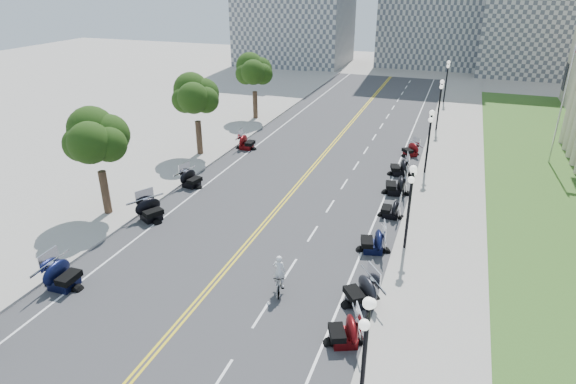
% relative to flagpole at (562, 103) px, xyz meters
% --- Properties ---
extents(ground, '(160.00, 160.00, 0.00)m').
position_rel_flagpole_xyz_m(ground, '(-18.00, -22.00, -5.00)').
color(ground, gray).
extents(road, '(16.00, 90.00, 0.01)m').
position_rel_flagpole_xyz_m(road, '(-18.00, -12.00, -5.00)').
color(road, '#333335').
rests_on(road, ground).
extents(centerline_yellow_a, '(0.12, 90.00, 0.00)m').
position_rel_flagpole_xyz_m(centerline_yellow_a, '(-18.12, -12.00, -4.99)').
color(centerline_yellow_a, yellow).
rests_on(centerline_yellow_a, road).
extents(centerline_yellow_b, '(0.12, 90.00, 0.00)m').
position_rel_flagpole_xyz_m(centerline_yellow_b, '(-17.88, -12.00, -4.99)').
color(centerline_yellow_b, yellow).
rests_on(centerline_yellow_b, road).
extents(edge_line_north, '(0.12, 90.00, 0.00)m').
position_rel_flagpole_xyz_m(edge_line_north, '(-11.60, -12.00, -4.99)').
color(edge_line_north, white).
rests_on(edge_line_north, road).
extents(edge_line_south, '(0.12, 90.00, 0.00)m').
position_rel_flagpole_xyz_m(edge_line_south, '(-24.40, -12.00, -4.99)').
color(edge_line_south, white).
rests_on(edge_line_south, road).
extents(lane_dash_4, '(0.12, 2.00, 0.00)m').
position_rel_flagpole_xyz_m(lane_dash_4, '(-14.80, -30.00, -4.99)').
color(lane_dash_4, white).
rests_on(lane_dash_4, road).
extents(lane_dash_5, '(0.12, 2.00, 0.00)m').
position_rel_flagpole_xyz_m(lane_dash_5, '(-14.80, -26.00, -4.99)').
color(lane_dash_5, white).
rests_on(lane_dash_5, road).
extents(lane_dash_6, '(0.12, 2.00, 0.00)m').
position_rel_flagpole_xyz_m(lane_dash_6, '(-14.80, -22.00, -4.99)').
color(lane_dash_6, white).
rests_on(lane_dash_6, road).
extents(lane_dash_7, '(0.12, 2.00, 0.00)m').
position_rel_flagpole_xyz_m(lane_dash_7, '(-14.80, -18.00, -4.99)').
color(lane_dash_7, white).
rests_on(lane_dash_7, road).
extents(lane_dash_8, '(0.12, 2.00, 0.00)m').
position_rel_flagpole_xyz_m(lane_dash_8, '(-14.80, -14.00, -4.99)').
color(lane_dash_8, white).
rests_on(lane_dash_8, road).
extents(lane_dash_9, '(0.12, 2.00, 0.00)m').
position_rel_flagpole_xyz_m(lane_dash_9, '(-14.80, -10.00, -4.99)').
color(lane_dash_9, white).
rests_on(lane_dash_9, road).
extents(lane_dash_10, '(0.12, 2.00, 0.00)m').
position_rel_flagpole_xyz_m(lane_dash_10, '(-14.80, -6.00, -4.99)').
color(lane_dash_10, white).
rests_on(lane_dash_10, road).
extents(lane_dash_11, '(0.12, 2.00, 0.00)m').
position_rel_flagpole_xyz_m(lane_dash_11, '(-14.80, -2.00, -4.99)').
color(lane_dash_11, white).
rests_on(lane_dash_11, road).
extents(lane_dash_12, '(0.12, 2.00, 0.00)m').
position_rel_flagpole_xyz_m(lane_dash_12, '(-14.80, 2.00, -4.99)').
color(lane_dash_12, white).
rests_on(lane_dash_12, road).
extents(lane_dash_13, '(0.12, 2.00, 0.00)m').
position_rel_flagpole_xyz_m(lane_dash_13, '(-14.80, 6.00, -4.99)').
color(lane_dash_13, white).
rests_on(lane_dash_13, road).
extents(lane_dash_14, '(0.12, 2.00, 0.00)m').
position_rel_flagpole_xyz_m(lane_dash_14, '(-14.80, 10.00, -4.99)').
color(lane_dash_14, white).
rests_on(lane_dash_14, road).
extents(lane_dash_15, '(0.12, 2.00, 0.00)m').
position_rel_flagpole_xyz_m(lane_dash_15, '(-14.80, 14.00, -4.99)').
color(lane_dash_15, white).
rests_on(lane_dash_15, road).
extents(lane_dash_16, '(0.12, 2.00, 0.00)m').
position_rel_flagpole_xyz_m(lane_dash_16, '(-14.80, 18.00, -4.99)').
color(lane_dash_16, white).
rests_on(lane_dash_16, road).
extents(lane_dash_17, '(0.12, 2.00, 0.00)m').
position_rel_flagpole_xyz_m(lane_dash_17, '(-14.80, 22.00, -4.99)').
color(lane_dash_17, white).
rests_on(lane_dash_17, road).
extents(lane_dash_18, '(0.12, 2.00, 0.00)m').
position_rel_flagpole_xyz_m(lane_dash_18, '(-14.80, 26.00, -4.99)').
color(lane_dash_18, white).
rests_on(lane_dash_18, road).
extents(lane_dash_19, '(0.12, 2.00, 0.00)m').
position_rel_flagpole_xyz_m(lane_dash_19, '(-14.80, 30.00, -4.99)').
color(lane_dash_19, white).
rests_on(lane_dash_19, road).
extents(sidewalk_north, '(5.00, 90.00, 0.15)m').
position_rel_flagpole_xyz_m(sidewalk_north, '(-7.50, -12.00, -4.92)').
color(sidewalk_north, '#9E9991').
rests_on(sidewalk_north, ground).
extents(sidewalk_south, '(5.00, 90.00, 0.15)m').
position_rel_flagpole_xyz_m(sidewalk_south, '(-28.50, -12.00, -4.92)').
color(sidewalk_south, '#9E9991').
rests_on(sidewalk_south, ground).
extents(lawn, '(9.00, 60.00, 0.10)m').
position_rel_flagpole_xyz_m(lawn, '(-0.50, -4.00, -4.95)').
color(lawn, '#356023').
rests_on(lawn, ground).
extents(street_lamp_1, '(0.50, 1.20, 4.90)m').
position_rel_flagpole_xyz_m(street_lamp_1, '(-9.40, -30.00, -2.40)').
color(street_lamp_1, black).
rests_on(street_lamp_1, sidewalk_north).
extents(street_lamp_2, '(0.50, 1.20, 4.90)m').
position_rel_flagpole_xyz_m(street_lamp_2, '(-9.40, -18.00, -2.40)').
color(street_lamp_2, black).
rests_on(street_lamp_2, sidewalk_north).
extents(street_lamp_3, '(0.50, 1.20, 4.90)m').
position_rel_flagpole_xyz_m(street_lamp_3, '(-9.40, -6.00, -2.40)').
color(street_lamp_3, black).
rests_on(street_lamp_3, sidewalk_north).
extents(street_lamp_4, '(0.50, 1.20, 4.90)m').
position_rel_flagpole_xyz_m(street_lamp_4, '(-9.40, 6.00, -2.40)').
color(street_lamp_4, black).
rests_on(street_lamp_4, sidewalk_north).
extents(street_lamp_5, '(0.50, 1.20, 4.90)m').
position_rel_flagpole_xyz_m(street_lamp_5, '(-9.40, 18.00, -2.40)').
color(street_lamp_5, black).
rests_on(street_lamp_5, sidewalk_north).
extents(flagpole, '(1.10, 0.20, 10.00)m').
position_rel_flagpole_xyz_m(flagpole, '(0.00, 0.00, 0.00)').
color(flagpole, silver).
rests_on(flagpole, ground).
extents(tree_2, '(4.80, 4.80, 9.20)m').
position_rel_flagpole_xyz_m(tree_2, '(-28.00, -20.00, -0.25)').
color(tree_2, '#235619').
rests_on(tree_2, sidewalk_south).
extents(tree_3, '(4.80, 4.80, 9.20)m').
position_rel_flagpole_xyz_m(tree_3, '(-28.00, -8.00, -0.25)').
color(tree_3, '#235619').
rests_on(tree_3, sidewalk_south).
extents(tree_4, '(4.80, 4.80, 9.20)m').
position_rel_flagpole_xyz_m(tree_4, '(-28.00, 4.00, -0.25)').
color(tree_4, '#235619').
rests_on(tree_4, sidewalk_south).
extents(motorcycle_n_4, '(2.61, 2.61, 1.38)m').
position_rel_flagpole_xyz_m(motorcycle_n_4, '(-10.80, -26.52, -4.31)').
color(motorcycle_n_4, '#590A0C').
rests_on(motorcycle_n_4, road).
extents(motorcycle_n_5, '(3.02, 3.02, 1.51)m').
position_rel_flagpole_xyz_m(motorcycle_n_5, '(-10.72, -23.64, -4.25)').
color(motorcycle_n_5, black).
rests_on(motorcycle_n_5, road).
extents(motorcycle_n_6, '(2.50, 2.50, 1.44)m').
position_rel_flagpole_xyz_m(motorcycle_n_6, '(-11.07, -18.75, -4.28)').
color(motorcycle_n_6, black).
rests_on(motorcycle_n_6, road).
extents(motorcycle_n_7, '(1.90, 1.90, 1.30)m').
position_rel_flagpole_xyz_m(motorcycle_n_7, '(-10.77, -14.18, -4.35)').
color(motorcycle_n_7, black).
rests_on(motorcycle_n_7, road).
extents(motorcycle_n_8, '(2.56, 2.56, 1.54)m').
position_rel_flagpole_xyz_m(motorcycle_n_8, '(-10.99, -10.46, -4.23)').
color(motorcycle_n_8, black).
rests_on(motorcycle_n_8, road).
extents(motorcycle_n_9, '(2.47, 2.47, 1.43)m').
position_rel_flagpole_xyz_m(motorcycle_n_9, '(-11.25, -6.79, -4.29)').
color(motorcycle_n_9, black).
rests_on(motorcycle_n_9, road).
extents(motorcycle_n_10, '(2.55, 2.55, 1.27)m').
position_rel_flagpole_xyz_m(motorcycle_n_10, '(-10.97, -2.11, -4.37)').
color(motorcycle_n_10, '#590A0C').
rests_on(motorcycle_n_10, road).
extents(motorcycle_s_4, '(2.32, 2.32, 1.57)m').
position_rel_flagpole_xyz_m(motorcycle_s_4, '(-24.80, -27.32, -4.22)').
color(motorcycle_s_4, black).
rests_on(motorcycle_s_4, road).
extents(motorcycle_s_6, '(2.95, 2.95, 1.52)m').
position_rel_flagpole_xyz_m(motorcycle_s_6, '(-24.96, -19.68, -4.24)').
color(motorcycle_s_6, black).
rests_on(motorcycle_s_6, road).
extents(motorcycle_s_7, '(2.36, 2.36, 1.40)m').
position_rel_flagpole_xyz_m(motorcycle_s_7, '(-25.24, -14.22, -4.30)').
color(motorcycle_s_7, black).
rests_on(motorcycle_s_7, road).
extents(motorcycle_s_9, '(2.10, 2.10, 1.42)m').
position_rel_flagpole_xyz_m(motorcycle_s_9, '(-24.89, -5.20, -4.29)').
color(motorcycle_s_9, '#590A0C').
rests_on(motorcycle_s_9, road).
extents(bicycle, '(1.05, 1.90, 1.10)m').
position_rel_flagpole_xyz_m(bicycle, '(-14.63, -24.09, -4.45)').
color(bicycle, '#A51414').
rests_on(bicycle, road).
extents(cyclist_rider, '(0.62, 0.41, 1.71)m').
position_rel_flagpole_xyz_m(cyclist_rider, '(-14.63, -24.09, -3.04)').
color(cyclist_rider, silver).
rests_on(cyclist_rider, bicycle).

